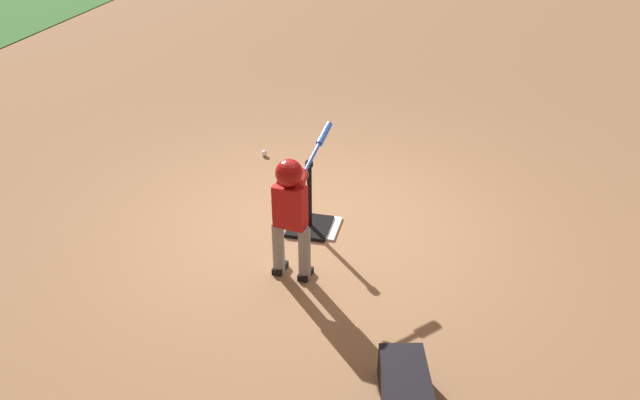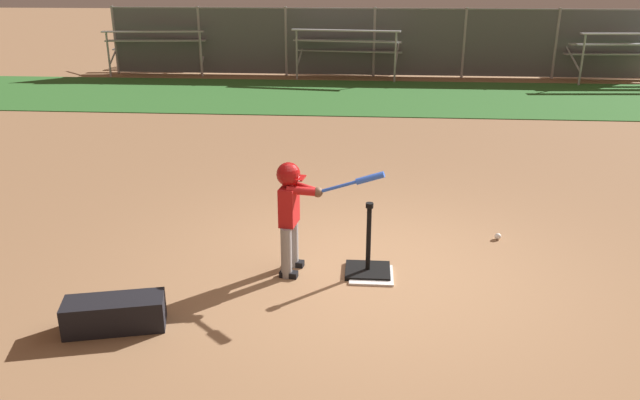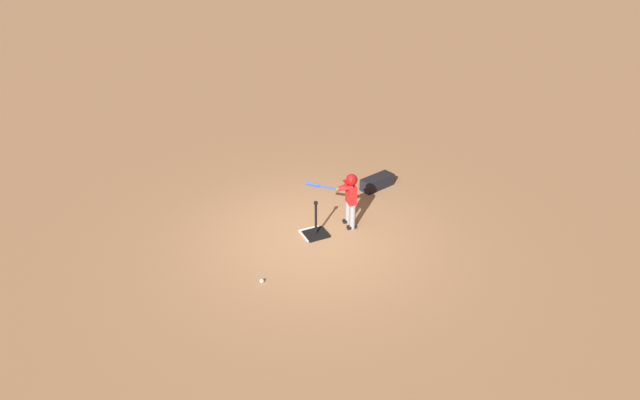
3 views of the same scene
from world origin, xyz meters
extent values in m
plane|color=#99704C|center=(0.00, 0.00, 0.00)|extent=(90.00, 90.00, 0.00)
cube|color=white|center=(-0.05, -0.09, 0.01)|extent=(0.44, 0.44, 0.02)
cube|color=black|center=(-0.08, -0.02, 0.02)|extent=(0.46, 0.41, 0.04)
cylinder|color=black|center=(-0.08, -0.02, 0.38)|extent=(0.05, 0.05, 0.67)
cylinder|color=black|center=(-0.08, -0.02, 0.74)|extent=(0.08, 0.08, 0.05)
cylinder|color=gray|center=(-0.86, 0.07, 0.26)|extent=(0.13, 0.13, 0.53)
cube|color=black|center=(-0.84, 0.07, 0.03)|extent=(0.19, 0.12, 0.06)
cylinder|color=gray|center=(-0.90, -0.18, 0.26)|extent=(0.13, 0.13, 0.53)
cube|color=black|center=(-0.88, -0.18, 0.03)|extent=(0.19, 0.12, 0.06)
cube|color=red|center=(-0.88, -0.05, 0.72)|extent=(0.19, 0.29, 0.39)
sphere|color=brown|center=(-0.88, -0.05, 1.03)|extent=(0.20, 0.20, 0.20)
sphere|color=maroon|center=(-0.88, -0.05, 1.05)|extent=(0.24, 0.24, 0.24)
cube|color=maroon|center=(-0.78, -0.07, 1.02)|extent=(0.14, 0.19, 0.01)
cylinder|color=red|center=(-0.73, -0.03, 0.90)|extent=(0.32, 0.21, 0.11)
cylinder|color=red|center=(-0.74, -0.12, 0.90)|extent=(0.32, 0.13, 0.11)
sphere|color=brown|center=(-0.59, -0.09, 0.89)|extent=(0.10, 0.10, 0.10)
cylinder|color=blue|center=(-0.28, -0.14, 1.00)|extent=(0.63, 0.12, 0.25)
cylinder|color=blue|center=(-0.09, -0.17, 1.07)|extent=(0.29, 0.10, 0.15)
cylinder|color=black|center=(-0.61, -0.09, 0.88)|extent=(0.04, 0.05, 0.05)
sphere|color=white|center=(1.40, 0.94, 0.04)|extent=(0.07, 0.07, 0.07)
camera|label=1|loc=(-5.26, -1.34, 3.44)|focal=35.00mm
camera|label=2|loc=(-0.13, -5.76, 2.91)|focal=35.00mm
camera|label=3|loc=(3.45, 7.54, 5.48)|focal=28.00mm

